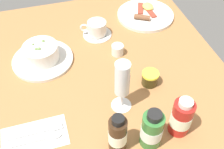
% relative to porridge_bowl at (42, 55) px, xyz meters
% --- Properties ---
extents(ground_plane, '(1.10, 0.84, 0.03)m').
position_rel_porridge_bowl_xyz_m(ground_plane, '(0.16, 0.24, -0.05)').
color(ground_plane, '#9E6B3D').
extents(porridge_bowl, '(0.23, 0.23, 0.08)m').
position_rel_porridge_bowl_xyz_m(porridge_bowl, '(0.00, 0.00, 0.00)').
color(porridge_bowl, silver).
rests_on(porridge_bowl, ground_plane).
extents(cutlery_setting, '(0.11, 0.20, 0.01)m').
position_rel_porridge_bowl_xyz_m(cutlery_setting, '(0.33, -0.06, -0.03)').
color(cutlery_setting, silver).
rests_on(cutlery_setting, ground_plane).
extents(coffee_cup, '(0.12, 0.13, 0.06)m').
position_rel_porridge_bowl_xyz_m(coffee_cup, '(-0.10, 0.23, -0.00)').
color(coffee_cup, silver).
rests_on(coffee_cup, ground_plane).
extents(creamer_jug, '(0.05, 0.06, 0.05)m').
position_rel_porridge_bowl_xyz_m(creamer_jug, '(0.04, 0.29, -0.01)').
color(creamer_jug, silver).
rests_on(creamer_jug, ground_plane).
extents(wine_glass, '(0.07, 0.07, 0.19)m').
position_rel_porridge_bowl_xyz_m(wine_glass, '(0.29, 0.22, 0.09)').
color(wine_glass, white).
rests_on(wine_glass, ground_plane).
extents(jam_jar, '(0.06, 0.06, 0.05)m').
position_rel_porridge_bowl_xyz_m(jam_jar, '(0.22, 0.35, -0.01)').
color(jam_jar, '#383012').
rests_on(jam_jar, ground_plane).
extents(sauce_bottle_green, '(0.06, 0.06, 0.14)m').
position_rel_porridge_bowl_xyz_m(sauce_bottle_green, '(0.44, 0.26, 0.03)').
color(sauce_bottle_green, '#337233').
rests_on(sauce_bottle_green, ground_plane).
extents(sauce_bottle_brown, '(0.05, 0.05, 0.15)m').
position_rel_porridge_bowl_xyz_m(sauce_bottle_brown, '(0.43, 0.17, 0.03)').
color(sauce_bottle_brown, '#382314').
rests_on(sauce_bottle_brown, ground_plane).
extents(sauce_bottle_red, '(0.06, 0.06, 0.14)m').
position_rel_porridge_bowl_xyz_m(sauce_bottle_red, '(0.42, 0.36, 0.03)').
color(sauce_bottle_red, '#B21E19').
rests_on(sauce_bottle_red, ground_plane).
extents(breakfast_plate, '(0.25, 0.25, 0.04)m').
position_rel_porridge_bowl_xyz_m(breakfast_plate, '(-0.17, 0.48, -0.02)').
color(breakfast_plate, silver).
rests_on(breakfast_plate, ground_plane).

